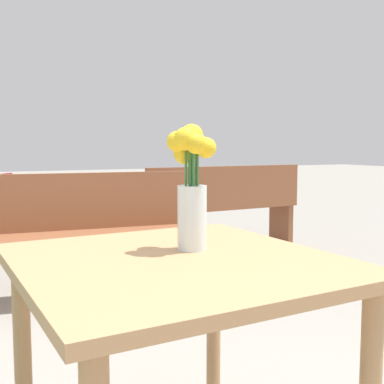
{
  "coord_description": "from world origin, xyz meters",
  "views": [
    {
      "loc": [
        -0.5,
        -1.09,
        1.03
      ],
      "look_at": [
        0.08,
        0.06,
        0.91
      ],
      "focal_mm": 45.0,
      "sensor_mm": 36.0,
      "label": 1
    }
  ],
  "objects": [
    {
      "name": "bench_middle",
      "position": [
        0.18,
        2.2,
        0.47
      ],
      "size": [
        1.93,
        0.57,
        0.85
      ],
      "color": "brown",
      "rests_on": "ground_plane"
    },
    {
      "name": "table_front",
      "position": [
        0.0,
        0.0,
        0.63
      ],
      "size": [
        0.8,
        0.84,
        0.75
      ],
      "color": "tan",
      "rests_on": "ground_plane"
    },
    {
      "name": "flower_vase",
      "position": [
        0.08,
        0.07,
        0.93
      ],
      "size": [
        0.13,
        0.14,
        0.34
      ],
      "color": "silver",
      "rests_on": "table_front"
    },
    {
      "name": "bench_near",
      "position": [
        1.84,
        2.9,
        0.46
      ],
      "size": [
        1.69,
        0.41,
        0.85
      ],
      "color": "brown",
      "rests_on": "ground_plane"
    }
  ]
}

